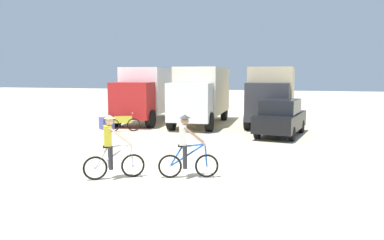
% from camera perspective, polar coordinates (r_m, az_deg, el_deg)
% --- Properties ---
extents(ground_plane, '(120.00, 120.00, 0.00)m').
position_cam_1_polar(ground_plane, '(11.55, -6.50, -7.85)').
color(ground_plane, beige).
extents(box_truck_avon_van, '(2.67, 6.85, 3.35)m').
position_cam_1_polar(box_truck_avon_van, '(23.65, -6.47, 4.31)').
color(box_truck_avon_van, white).
rests_on(box_truck_avon_van, ground).
extents(box_truck_cream_rv, '(2.63, 6.84, 3.35)m').
position_cam_1_polar(box_truck_cream_rv, '(22.14, 1.42, 4.17)').
color(box_truck_cream_rv, beige).
rests_on(box_truck_cream_rv, ground).
extents(box_truck_tan_camper, '(2.45, 6.77, 3.35)m').
position_cam_1_polar(box_truck_tan_camper, '(22.70, 12.00, 4.09)').
color(box_truck_tan_camper, '#CCB78E').
rests_on(box_truck_tan_camper, ground).
extents(sedan_parked, '(2.41, 4.43, 1.76)m').
position_cam_1_polar(sedan_parked, '(18.54, 13.26, 0.38)').
color(sedan_parked, black).
rests_on(sedan_parked, ground).
extents(cyclist_orange_shirt, '(1.50, 0.97, 1.82)m').
position_cam_1_polar(cyclist_orange_shirt, '(10.82, -12.05, -4.37)').
color(cyclist_orange_shirt, black).
rests_on(cyclist_orange_shirt, ground).
extents(cyclist_cowboy_hat, '(1.66, 0.71, 1.82)m').
position_cam_1_polar(cyclist_cowboy_hat, '(10.69, -0.87, -4.36)').
color(cyclist_cowboy_hat, black).
rests_on(cyclist_cowboy_hat, ground).
extents(bicycle_spare, '(1.57, 0.86, 0.97)m').
position_cam_1_polar(bicycle_spare, '(19.73, -10.35, -0.58)').
color(bicycle_spare, black).
rests_on(bicycle_spare, ground).
extents(supply_crate, '(0.92, 0.91, 0.65)m').
position_cam_1_polar(supply_crate, '(20.82, -12.80, -0.46)').
color(supply_crate, '#4C5199').
rests_on(supply_crate, ground).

